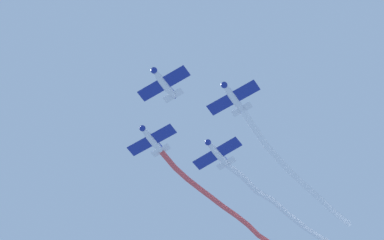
{
  "coord_description": "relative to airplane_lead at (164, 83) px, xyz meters",
  "views": [
    {
      "loc": [
        26.0,
        -31.57,
        2.87
      ],
      "look_at": [
        -6.03,
        -4.84,
        68.96
      ],
      "focal_mm": 59.11,
      "sensor_mm": 36.0,
      "label": 1
    }
  ],
  "objects": [
    {
      "name": "airplane_lead",
      "position": [
        0.0,
        0.0,
        0.0
      ],
      "size": [
        6.85,
        5.24,
        1.69
      ],
      "rotation": [
        0.0,
        0.0,
        5.01
      ],
      "color": "silver"
    },
    {
      "name": "airplane_left_wing",
      "position": [
        4.02,
        7.52,
        -0.4
      ],
      "size": [
        6.85,
        5.24,
        1.69
      ],
      "rotation": [
        0.0,
        0.0,
        5.01
      ],
      "color": "silver"
    },
    {
      "name": "smoke_trail_left_wing",
      "position": [
        0.68,
        21.33,
        -0.38
      ],
      "size": [
        5.22,
        24.1,
        1.51
      ],
      "color": "white"
    },
    {
      "name": "airplane_right_wing",
      "position": [
        -7.52,
        4.02,
        0.3
      ],
      "size": [
        6.85,
        5.24,
        1.69
      ],
      "rotation": [
        0.0,
        0.0,
        5.01
      ],
      "color": "silver"
    },
    {
      "name": "smoke_trail_right_wing",
      "position": [
        -10.68,
        19.2,
        1.54
      ],
      "size": [
        5.09,
        26.55,
        3.11
      ],
      "color": "#DB4C4C"
    },
    {
      "name": "airplane_slot",
      "position": [
        -3.51,
        11.54,
        -0.2
      ],
      "size": [
        6.86,
        5.23,
        1.69
      ],
      "rotation": [
        0.0,
        0.0,
        4.96
      ],
      "color": "silver"
    },
    {
      "name": "smoke_trail_slot",
      "position": [
        -5.08,
        27.96,
        0.42
      ],
      "size": [
        2.5,
        29.06,
        2.02
      ],
      "color": "white"
    }
  ]
}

